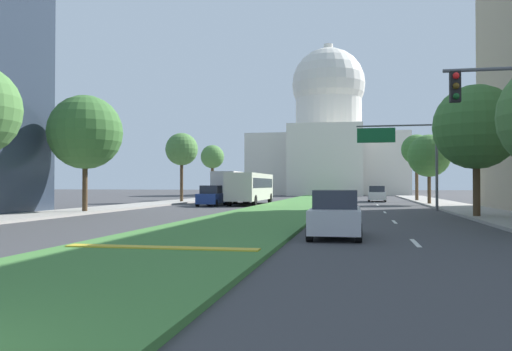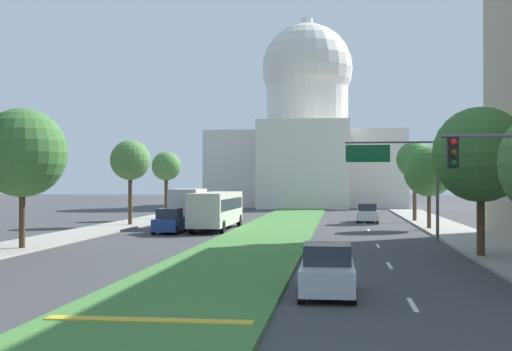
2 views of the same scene
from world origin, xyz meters
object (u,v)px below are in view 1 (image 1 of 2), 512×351
at_px(street_tree_left_mid, 85,132).
at_px(street_tree_right_distant, 417,150).
at_px(street_tree_right_mid, 476,127).
at_px(street_tree_left_distant, 212,157).
at_px(capitol_building, 328,139).
at_px(sedan_lead_stopped, 335,215).
at_px(overhead_guide_sign, 405,147).
at_px(sedan_midblock, 212,196).
at_px(sedan_distant, 377,194).
at_px(box_truck_delivery, 230,187).
at_px(street_tree_right_far, 429,156).
at_px(city_bus, 251,186).
at_px(street_tree_left_far, 182,150).

distance_m(street_tree_left_mid, street_tree_right_distant, 37.78).
distance_m(street_tree_right_mid, street_tree_left_distant, 38.51).
bearing_deg(capitol_building, street_tree_left_mid, -100.34).
bearing_deg(capitol_building, sedan_lead_stopped, -86.73).
distance_m(capitol_building, overhead_guide_sign, 61.06).
bearing_deg(capitol_building, street_tree_left_distant, -107.26).
xyz_separation_m(overhead_guide_sign, sedan_midblock, (-16.33, 5.05, -3.81)).
height_order(sedan_distant, box_truck_delivery, box_truck_delivery).
bearing_deg(street_tree_right_mid, street_tree_right_far, 90.00).
relative_size(street_tree_right_mid, street_tree_right_distant, 1.00).
height_order(street_tree_left_mid, street_tree_right_mid, street_tree_left_mid).
relative_size(street_tree_right_far, sedan_distant, 1.49).
distance_m(street_tree_left_mid, box_truck_delivery, 20.18).
bearing_deg(capitol_building, street_tree_right_far, -76.35).
xyz_separation_m(street_tree_left_distant, sedan_midblock, (4.60, -16.37, -4.40)).
bearing_deg(box_truck_delivery, sedan_midblock, -91.26).
height_order(capitol_building, city_bus, capitol_building).
distance_m(sedan_distant, city_bus, 16.88).
xyz_separation_m(capitol_building, street_tree_right_distant, (11.98, -39.27, -4.87)).
relative_size(street_tree_left_distant, sedan_lead_stopped, 1.58).
relative_size(street_tree_right_mid, street_tree_left_far, 1.03).
height_order(overhead_guide_sign, street_tree_left_distant, street_tree_left_distant).
xyz_separation_m(street_tree_right_distant, city_bus, (-16.59, -12.09, -4.04)).
distance_m(capitol_building, city_bus, 52.33).
height_order(sedan_midblock, city_bus, city_bus).
xyz_separation_m(capitol_building, sedan_midblock, (-7.42, -55.06, -9.83)).
relative_size(capitol_building, street_tree_left_distant, 4.30).
xyz_separation_m(street_tree_left_far, street_tree_right_far, (24.70, -1.37, -1.00)).
height_order(street_tree_left_distant, box_truck_delivery, street_tree_left_distant).
height_order(capitol_building, street_tree_right_far, capitol_building).
xyz_separation_m(street_tree_left_far, sedan_lead_stopped, (17.32, -32.51, -4.79)).
xyz_separation_m(street_tree_right_mid, city_bus, (-16.59, 17.43, -3.38)).
xyz_separation_m(sedan_lead_stopped, city_bus, (-9.21, 29.15, 0.97)).
bearing_deg(sedan_midblock, street_tree_right_mid, -35.29).
distance_m(capitol_building, sedan_distant, 41.63).
height_order(box_truck_delivery, city_bus, box_truck_delivery).
relative_size(capitol_building, sedan_midblock, 6.49).
bearing_deg(street_tree_left_far, street_tree_left_distant, 85.76).
xyz_separation_m(street_tree_right_mid, box_truck_delivery, (-19.27, 19.84, -3.47)).
bearing_deg(box_truck_delivery, sedan_lead_stopped, -69.35).
bearing_deg(sedan_midblock, street_tree_left_distant, 105.69).
xyz_separation_m(overhead_guide_sign, street_tree_left_distant, (-20.93, 21.42, 0.59)).
bearing_deg(sedan_distant, city_bus, -136.34).
height_order(capitol_building, street_tree_left_far, capitol_building).
bearing_deg(sedan_distant, street_tree_left_far, -157.80).
distance_m(sedan_midblock, sedan_distant, 21.45).
height_order(sedan_lead_stopped, city_bus, city_bus).
bearing_deg(sedan_distant, street_tree_left_distant, 176.97).
bearing_deg(street_tree_left_far, street_tree_right_far, -3.17).
distance_m(street_tree_right_mid, box_truck_delivery, 27.88).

